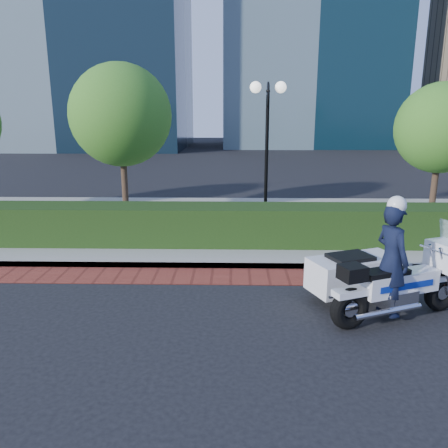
{
  "coord_description": "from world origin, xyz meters",
  "views": [
    {
      "loc": [
        0.05,
        -7.53,
        3.47
      ],
      "look_at": [
        -0.17,
        2.27,
        1.0
      ],
      "focal_mm": 35.0,
      "sensor_mm": 36.0,
      "label": 1
    }
  ],
  "objects_px": {
    "tree_b": "(121,115)",
    "police_motorcycle": "(379,272)",
    "lamppost": "(267,133)",
    "tree_c": "(441,128)"
  },
  "relations": [
    {
      "from": "lamppost",
      "to": "police_motorcycle",
      "type": "xyz_separation_m",
      "value": [
        1.64,
        -5.37,
        -2.21
      ]
    },
    {
      "from": "lamppost",
      "to": "tree_c",
      "type": "bearing_deg",
      "value": 13.3
    },
    {
      "from": "tree_b",
      "to": "police_motorcycle",
      "type": "relative_size",
      "value": 1.75
    },
    {
      "from": "lamppost",
      "to": "tree_c",
      "type": "relative_size",
      "value": 0.98
    },
    {
      "from": "tree_c",
      "to": "police_motorcycle",
      "type": "distance_m",
      "value": 8.04
    },
    {
      "from": "tree_b",
      "to": "tree_c",
      "type": "distance_m",
      "value": 10.01
    },
    {
      "from": "police_motorcycle",
      "to": "tree_c",
      "type": "bearing_deg",
      "value": 37.89
    },
    {
      "from": "tree_c",
      "to": "police_motorcycle",
      "type": "bearing_deg",
      "value": -120.03
    },
    {
      "from": "lamppost",
      "to": "tree_c",
      "type": "xyz_separation_m",
      "value": [
        5.5,
        1.3,
        0.09
      ]
    },
    {
      "from": "lamppost",
      "to": "police_motorcycle",
      "type": "height_order",
      "value": "lamppost"
    }
  ]
}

